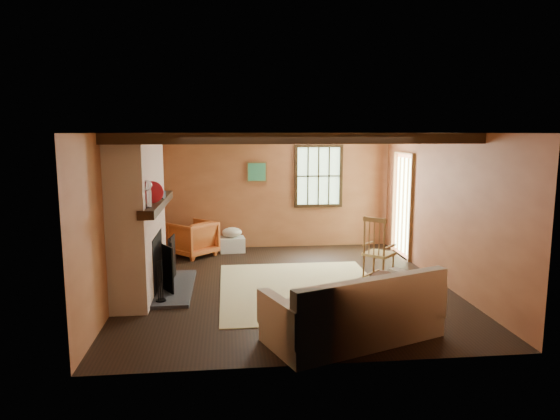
{
  "coord_description": "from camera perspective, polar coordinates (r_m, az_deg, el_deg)",
  "views": [
    {
      "loc": [
        -0.93,
        -7.59,
        2.41
      ],
      "look_at": [
        -0.07,
        0.4,
        1.16
      ],
      "focal_mm": 32.0,
      "sensor_mm": 36.0,
      "label": 1
    }
  ],
  "objects": [
    {
      "name": "ground",
      "position": [
        8.02,
        0.79,
        -8.62
      ],
      "size": [
        5.5,
        5.5,
        0.0
      ],
      "primitive_type": "plane",
      "color": "black",
      "rests_on": "ground"
    },
    {
      "name": "rocking_chair",
      "position": [
        8.47,
        11.11,
        -4.73
      ],
      "size": [
        0.81,
        0.82,
        1.05
      ],
      "rotation": [
        0.0,
        0.0,
        2.37
      ],
      "color": "tan",
      "rests_on": "ground"
    },
    {
      "name": "fireplace",
      "position": [
        7.81,
        -15.63,
        -1.09
      ],
      "size": [
        1.02,
        2.3,
        2.4
      ],
      "color": "brown",
      "rests_on": "ground"
    },
    {
      "name": "firewood_pile",
      "position": [
        10.49,
        -11.3,
        -3.97
      ],
      "size": [
        0.6,
        0.11,
        0.22
      ],
      "color": "brown",
      "rests_on": "ground"
    },
    {
      "name": "basket_pillow",
      "position": [
        10.17,
        -5.52,
        -2.57
      ],
      "size": [
        0.49,
        0.44,
        0.2
      ],
      "primitive_type": "ellipsoid",
      "rotation": [
        0.0,
        0.0,
        -0.35
      ],
      "color": "beige",
      "rests_on": "laundry_basket"
    },
    {
      "name": "rug",
      "position": [
        7.86,
        2.43,
        -8.98
      ],
      "size": [
        2.5,
        3.0,
        0.01
      ],
      "primitive_type": "cube",
      "color": "tan",
      "rests_on": "ground"
    },
    {
      "name": "room_envelope",
      "position": [
        7.97,
        2.16,
        3.28
      ],
      "size": [
        5.02,
        5.52,
        2.44
      ],
      "color": "#A55E3A",
      "rests_on": "ground"
    },
    {
      "name": "sofa",
      "position": [
        6.01,
        8.69,
        -11.81
      ],
      "size": [
        2.25,
        1.59,
        0.83
      ],
      "rotation": [
        0.0,
        0.0,
        0.37
      ],
      "color": "beige",
      "rests_on": "ground"
    },
    {
      "name": "laundry_basket",
      "position": [
        10.22,
        -5.5,
        -3.95
      ],
      "size": [
        0.53,
        0.42,
        0.3
      ],
      "primitive_type": "cube",
      "rotation": [
        0.0,
        0.0,
        0.09
      ],
      "color": "silver",
      "rests_on": "ground"
    },
    {
      "name": "armchair",
      "position": [
        9.95,
        -9.92,
        -3.22
      ],
      "size": [
        1.07,
        1.07,
        0.7
      ],
      "primitive_type": "imported",
      "rotation": [
        0.0,
        0.0,
        -2.37
      ],
      "color": "#BF6026",
      "rests_on": "ground"
    }
  ]
}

